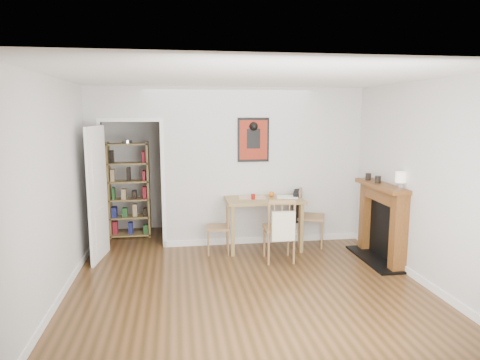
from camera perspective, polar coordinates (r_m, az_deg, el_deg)
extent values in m
plane|color=brown|center=(6.02, 0.23, -12.36)|extent=(5.20, 5.20, 0.00)
plane|color=beige|center=(8.24, -2.56, 2.77)|extent=(4.50, 0.00, 4.50)
plane|color=beige|center=(3.19, 7.52, -7.35)|extent=(4.50, 0.00, 4.50)
plane|color=beige|center=(5.78, -22.38, -0.58)|extent=(0.00, 5.20, 5.20)
plane|color=beige|center=(6.42, 20.50, 0.42)|extent=(0.00, 5.20, 5.20)
plane|color=silver|center=(5.62, 0.25, 13.14)|extent=(5.20, 5.20, 0.00)
cube|color=beige|center=(7.15, 3.06, 1.81)|extent=(3.35, 0.10, 2.60)
cube|color=beige|center=(7.11, -18.78, 1.30)|extent=(0.25, 0.10, 2.60)
cube|color=beige|center=(6.98, -14.49, 9.80)|extent=(0.90, 0.10, 0.55)
cube|color=white|center=(7.13, -17.91, -0.87)|extent=(0.06, 0.14, 2.05)
cube|color=white|center=(7.04, -10.18, -0.69)|extent=(0.06, 0.14, 2.05)
cube|color=white|center=(7.35, 3.07, -7.97)|extent=(3.35, 0.02, 0.10)
cube|color=white|center=(5.56, -22.97, -14.44)|extent=(0.02, 4.00, 0.10)
cube|color=white|center=(6.22, 22.50, -11.88)|extent=(0.02, 4.00, 0.10)
cube|color=white|center=(6.68, -18.45, -1.76)|extent=(0.15, 0.80, 2.00)
cube|color=black|center=(7.01, 1.79, 5.37)|extent=(0.52, 0.02, 0.72)
cube|color=maroon|center=(6.99, 1.81, 5.36)|extent=(0.46, 0.00, 0.64)
cube|color=olive|center=(6.89, 3.16, -2.59)|extent=(1.22, 0.78, 0.04)
cube|color=olive|center=(6.59, -0.97, -6.85)|extent=(0.06, 0.06, 0.79)
cube|color=olive|center=(6.82, 8.20, -6.40)|extent=(0.06, 0.06, 0.79)
cube|color=olive|center=(7.21, -1.66, -5.46)|extent=(0.06, 0.06, 0.79)
cube|color=olive|center=(7.41, 6.76, -5.11)|extent=(0.06, 0.06, 0.79)
cube|color=black|center=(7.16, 7.52, -3.40)|extent=(0.23, 0.40, 0.49)
cube|color=beige|center=(6.14, 5.71, -6.05)|extent=(0.33, 0.12, 0.42)
cube|color=olive|center=(7.83, -17.02, -1.33)|extent=(0.04, 0.28, 1.69)
cube|color=olive|center=(7.75, -12.08, -1.22)|extent=(0.04, 0.28, 1.69)
cube|color=olive|center=(7.96, -14.33, -7.01)|extent=(0.71, 0.28, 0.03)
cube|color=olive|center=(7.81, -14.52, -2.49)|extent=(0.71, 0.28, 0.03)
cube|color=olive|center=(7.68, -14.80, 4.67)|extent=(0.71, 0.28, 0.03)
cube|color=maroon|center=(7.78, -14.56, -1.28)|extent=(0.62, 0.23, 0.23)
cube|color=brown|center=(6.31, 20.40, -6.67)|extent=(0.20, 0.16, 1.10)
cube|color=brown|center=(7.16, 16.58, -4.64)|extent=(0.20, 0.16, 1.10)
cube|color=brown|center=(6.60, 18.38, -0.73)|extent=(0.30, 1.21, 0.06)
cube|color=brown|center=(6.64, 18.56, -1.83)|extent=(0.20, 0.85, 0.20)
cube|color=black|center=(6.79, 18.78, -6.38)|extent=(0.08, 0.81, 0.88)
cube|color=black|center=(6.86, 17.69, -9.96)|extent=(0.45, 1.25, 0.03)
cylinder|color=maroon|center=(6.77, 1.75, -2.23)|extent=(0.07, 0.07, 0.08)
sphere|color=orange|center=(6.98, 4.24, -1.89)|extent=(0.09, 0.09, 0.09)
cube|color=beige|center=(6.92, 1.64, -2.33)|extent=(0.47, 0.38, 0.00)
cube|color=white|center=(6.97, 6.33, -2.25)|extent=(0.38, 0.31, 0.02)
cylinder|color=silver|center=(6.26, 20.58, -0.69)|extent=(0.07, 0.07, 0.08)
cylinder|color=beige|center=(6.25, 20.64, 0.36)|extent=(0.15, 0.15, 0.15)
cylinder|color=black|center=(6.63, 17.90, 0.07)|extent=(0.09, 0.09, 0.11)
cylinder|color=black|center=(6.88, 16.73, 0.44)|extent=(0.09, 0.09, 0.11)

